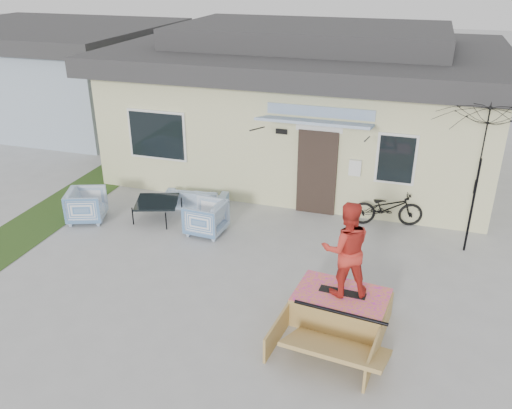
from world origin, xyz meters
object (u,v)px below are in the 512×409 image
(bicycle, at_px, (388,204))
(skateboard, at_px, (343,292))
(armchair_left, at_px, (86,204))
(coffee_table, at_px, (158,210))
(armchair_right, at_px, (206,216))
(loveseat, at_px, (196,194))
(skater, at_px, (346,248))
(skate_ramp, at_px, (341,307))
(patio_umbrella, at_px, (478,175))

(bicycle, xyz_separation_m, skateboard, (-0.44, -3.92, 0.02))
(armchair_left, xyz_separation_m, coffee_table, (1.58, 0.55, -0.19))
(armchair_left, height_order, armchair_right, armchair_left)
(loveseat, bearing_deg, skater, 132.16)
(skate_ramp, relative_size, skateboard, 2.60)
(armchair_left, xyz_separation_m, skater, (6.42, -2.02, 0.99))
(bicycle, relative_size, skateboard, 2.07)
(loveseat, height_order, patio_umbrella, patio_umbrella)
(skater, bearing_deg, loveseat, -58.89)
(coffee_table, distance_m, skate_ramp, 5.49)
(armchair_left, xyz_separation_m, armchair_right, (2.96, 0.25, -0.01))
(skate_ramp, distance_m, skateboard, 0.29)
(patio_umbrella, height_order, skateboard, patio_umbrella)
(loveseat, height_order, skater, skater)
(loveseat, distance_m, patio_umbrella, 6.61)
(skate_ramp, bearing_deg, loveseat, 146.13)
(patio_umbrella, distance_m, skate_ramp, 4.17)
(armchair_left, distance_m, coffee_table, 1.69)
(loveseat, bearing_deg, armchair_left, 27.27)
(skateboard, bearing_deg, coffee_table, 155.31)
(armchair_left, bearing_deg, skateboard, -127.65)
(armchair_left, distance_m, patio_umbrella, 8.77)
(skater, bearing_deg, patio_umbrella, -143.52)
(coffee_table, relative_size, bicycle, 0.58)
(coffee_table, bearing_deg, skateboard, -27.93)
(bicycle, height_order, patio_umbrella, patio_umbrella)
(loveseat, relative_size, armchair_right, 1.91)
(armchair_left, bearing_deg, bicycle, -94.73)
(patio_umbrella, height_order, skate_ramp, patio_umbrella)
(armchair_right, relative_size, coffee_table, 0.87)
(armchair_right, height_order, skater, skater)
(coffee_table, bearing_deg, armchair_left, -160.90)
(armchair_left, relative_size, armchair_right, 1.02)
(loveseat, bearing_deg, armchair_right, 114.01)
(bicycle, height_order, skater, skater)
(coffee_table, bearing_deg, skate_ramp, -28.44)
(bicycle, bearing_deg, patio_umbrella, -126.65)
(loveseat, relative_size, armchair_left, 1.88)
(loveseat, distance_m, armchair_left, 2.64)
(armchair_left, xyz_separation_m, patio_umbrella, (8.59, 1.16, 1.32))
(loveseat, distance_m, bicycle, 4.73)
(coffee_table, distance_m, bicycle, 5.45)
(armchair_left, bearing_deg, skater, -127.65)
(coffee_table, xyz_separation_m, skate_ramp, (4.83, -2.62, 0.02))
(armchair_right, bearing_deg, skateboard, 60.45)
(loveseat, bearing_deg, bicycle, 176.39)
(armchair_right, xyz_separation_m, bicycle, (3.90, 1.65, 0.11))
(loveseat, distance_m, skater, 5.66)
(skate_ramp, bearing_deg, armchair_right, 152.49)
(loveseat, xyz_separation_m, patio_umbrella, (6.44, -0.37, 1.43))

